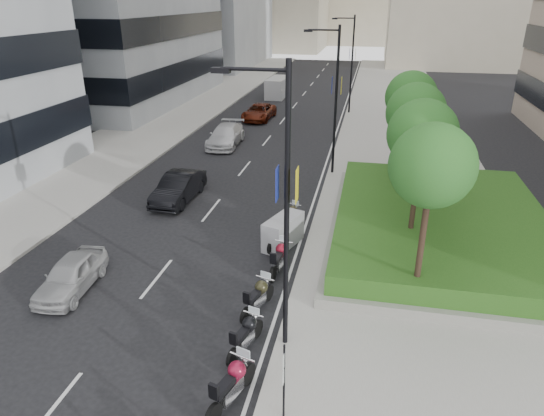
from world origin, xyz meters
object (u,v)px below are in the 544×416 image
(motorcycle_6, at_px, (291,216))
(delivery_van, at_px, (277,88))
(motorcycle_4, at_px, (280,258))
(motorcycle_5, at_px, (283,232))
(parking_sign, at_px, (284,378))
(car_c, at_px, (226,136))
(lamp_post_1, at_px, (334,94))
(lamp_post_2, at_px, (350,60))
(car_a, at_px, (71,275))
(car_b, at_px, (178,188))
(motorcycle_1, at_px, (232,384))
(motorcycle_3, at_px, (258,297))
(motorcycle_2, at_px, (246,335))
(lamp_post_0, at_px, (281,202))
(car_d, at_px, (259,112))

(motorcycle_6, distance_m, delivery_van, 33.90)
(motorcycle_4, relative_size, motorcycle_5, 0.92)
(parking_sign, relative_size, car_c, 0.47)
(lamp_post_1, distance_m, lamp_post_2, 18.00)
(motorcycle_5, distance_m, delivery_van, 36.04)
(car_a, distance_m, car_b, 9.34)
(motorcycle_1, relative_size, car_b, 0.51)
(motorcycle_5, bearing_deg, parking_sign, -149.78)
(motorcycle_1, relative_size, motorcycle_3, 1.07)
(lamp_post_2, height_order, motorcycle_3, lamp_post_2)
(lamp_post_1, bearing_deg, motorcycle_4, -94.12)
(car_a, bearing_deg, motorcycle_5, 31.20)
(motorcycle_2, height_order, motorcycle_5, motorcycle_5)
(lamp_post_0, xyz_separation_m, delivery_van, (-8.33, 42.10, -4.08))
(car_b, bearing_deg, lamp_post_0, -52.53)
(lamp_post_2, relative_size, motorcycle_4, 3.93)
(motorcycle_3, distance_m, car_a, 7.34)
(lamp_post_0, bearing_deg, car_a, 169.34)
(motorcycle_4, bearing_deg, car_b, 55.15)
(lamp_post_1, height_order, car_d, lamp_post_1)
(motorcycle_1, relative_size, car_d, 0.46)
(motorcycle_2, relative_size, motorcycle_6, 1.10)
(lamp_post_1, relative_size, parking_sign, 3.60)
(car_c, height_order, car_d, car_c)
(lamp_post_0, xyz_separation_m, parking_sign, (0.66, -3.00, -3.61))
(motorcycle_6, distance_m, car_a, 10.37)
(lamp_post_0, height_order, car_c, lamp_post_0)
(lamp_post_2, bearing_deg, motorcycle_6, -92.59)
(car_b, height_order, car_c, car_c)
(motorcycle_6, xyz_separation_m, car_d, (-6.70, 21.92, 0.17))
(parking_sign, bearing_deg, car_a, 153.28)
(motorcycle_2, bearing_deg, car_a, 89.83)
(motorcycle_5, relative_size, car_b, 0.54)
(motorcycle_2, bearing_deg, car_d, 27.53)
(motorcycle_5, height_order, car_d, car_d)
(motorcycle_3, bearing_deg, delivery_van, 27.06)
(lamp_post_1, xyz_separation_m, car_d, (-7.88, 13.89, -4.36))
(car_c, relative_size, car_d, 1.04)
(motorcycle_4, distance_m, motorcycle_5, 2.24)
(motorcycle_4, xyz_separation_m, car_a, (-7.58, -2.97, 0.04))
(lamp_post_2, height_order, motorcycle_4, lamp_post_2)
(motorcycle_4, xyz_separation_m, car_d, (-6.98, 26.33, 0.09))
(motorcycle_3, height_order, motorcycle_4, motorcycle_4)
(lamp_post_1, height_order, motorcycle_4, lamp_post_1)
(motorcycle_2, xyz_separation_m, delivery_van, (-7.30, 42.55, 0.41))
(motorcycle_6, bearing_deg, car_b, 90.24)
(car_a, relative_size, car_b, 0.83)
(motorcycle_4, bearing_deg, car_d, 22.59)
(motorcycle_1, distance_m, car_c, 25.83)
(motorcycle_1, distance_m, car_a, 8.73)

